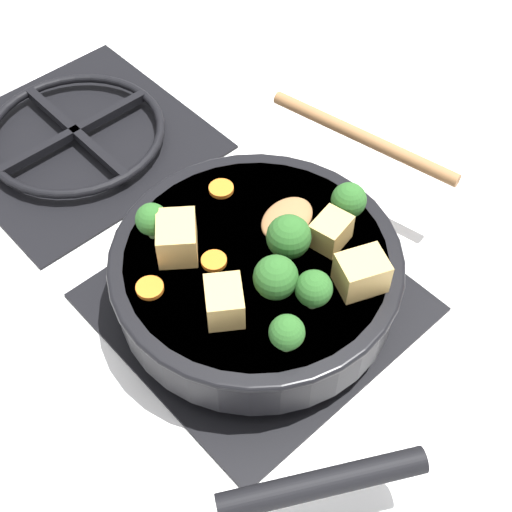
# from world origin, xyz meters

# --- Properties ---
(ground_plane) EXTENTS (2.40, 2.40, 0.00)m
(ground_plane) POSITION_xyz_m (0.00, 0.00, 0.00)
(ground_plane) COLOR white
(front_burner_grate) EXTENTS (0.31, 0.31, 0.03)m
(front_burner_grate) POSITION_xyz_m (0.00, 0.00, 0.01)
(front_burner_grate) COLOR black
(front_burner_grate) RESTS_ON ground_plane
(rear_burner_grate) EXTENTS (0.31, 0.31, 0.03)m
(rear_burner_grate) POSITION_xyz_m (0.00, 0.36, 0.01)
(rear_burner_grate) COLOR black
(rear_burner_grate) RESTS_ON ground_plane
(skillet_pan) EXTENTS (0.36, 0.42, 0.06)m
(skillet_pan) POSITION_xyz_m (-0.00, -0.00, 0.06)
(skillet_pan) COLOR black
(skillet_pan) RESTS_ON front_burner_grate
(wooden_spoon) EXTENTS (0.22, 0.25, 0.02)m
(wooden_spoon) POSITION_xyz_m (0.15, 0.03, 0.09)
(wooden_spoon) COLOR olive
(wooden_spoon) RESTS_ON skillet_pan
(tofu_cube_center_large) EXTENTS (0.05, 0.06, 0.04)m
(tofu_cube_center_large) POSITION_xyz_m (-0.07, -0.03, 0.10)
(tofu_cube_center_large) COLOR tan
(tofu_cube_center_large) RESTS_ON skillet_pan
(tofu_cube_near_handle) EXTENTS (0.06, 0.06, 0.04)m
(tofu_cube_near_handle) POSITION_xyz_m (-0.05, 0.06, 0.11)
(tofu_cube_near_handle) COLOR tan
(tofu_cube_near_handle) RESTS_ON skillet_pan
(tofu_cube_east_chunk) EXTENTS (0.06, 0.05, 0.04)m
(tofu_cube_east_chunk) POSITION_xyz_m (0.05, -0.10, 0.11)
(tofu_cube_east_chunk) COLOR tan
(tofu_cube_east_chunk) RESTS_ON skillet_pan
(tofu_cube_west_chunk) EXTENTS (0.05, 0.04, 0.03)m
(tofu_cube_west_chunk) POSITION_xyz_m (0.07, -0.04, 0.10)
(tofu_cube_west_chunk) COLOR tan
(tofu_cube_west_chunk) RESTS_ON skillet_pan
(broccoli_floret_near_spoon) EXTENTS (0.03, 0.03, 0.04)m
(broccoli_floret_near_spoon) POSITION_xyz_m (-0.05, -0.10, 0.11)
(broccoli_floret_near_spoon) COLOR #709956
(broccoli_floret_near_spoon) RESTS_ON skillet_pan
(broccoli_floret_center_top) EXTENTS (0.03, 0.03, 0.04)m
(broccoli_floret_center_top) POSITION_xyz_m (-0.06, 0.09, 0.11)
(broccoli_floret_center_top) COLOR #709956
(broccoli_floret_center_top) RESTS_ON skillet_pan
(broccoli_floret_east_rim) EXTENTS (0.04, 0.04, 0.04)m
(broccoli_floret_east_rim) POSITION_xyz_m (-0.00, -0.08, 0.11)
(broccoli_floret_east_rim) COLOR #709956
(broccoli_floret_east_rim) RESTS_ON skillet_pan
(broccoli_floret_west_rim) EXTENTS (0.04, 0.04, 0.05)m
(broccoli_floret_west_rim) POSITION_xyz_m (0.11, -0.03, 0.11)
(broccoli_floret_west_rim) COLOR #709956
(broccoli_floret_west_rim) RESTS_ON skillet_pan
(broccoli_floret_north_edge) EXTENTS (0.05, 0.05, 0.05)m
(broccoli_floret_north_edge) POSITION_xyz_m (0.03, -0.02, 0.12)
(broccoli_floret_north_edge) COLOR #709956
(broccoli_floret_north_edge) RESTS_ON skillet_pan
(broccoli_floret_south_cluster) EXTENTS (0.04, 0.04, 0.05)m
(broccoli_floret_south_cluster) POSITION_xyz_m (-0.02, -0.05, 0.11)
(broccoli_floret_south_cluster) COLOR #709956
(broccoli_floret_south_cluster) RESTS_ON skillet_pan
(carrot_slice_orange_thin) EXTENTS (0.03, 0.03, 0.01)m
(carrot_slice_orange_thin) POSITION_xyz_m (-0.11, 0.04, 0.09)
(carrot_slice_orange_thin) COLOR orange
(carrot_slice_orange_thin) RESTS_ON skillet_pan
(carrot_slice_near_center) EXTENTS (0.03, 0.03, 0.01)m
(carrot_slice_near_center) POSITION_xyz_m (-0.04, 0.02, 0.09)
(carrot_slice_near_center) COLOR orange
(carrot_slice_near_center) RESTS_ON skillet_pan
(carrot_slice_edge_slice) EXTENTS (0.03, 0.03, 0.01)m
(carrot_slice_edge_slice) POSITION_xyz_m (0.03, 0.10, 0.09)
(carrot_slice_edge_slice) COLOR orange
(carrot_slice_edge_slice) RESTS_ON skillet_pan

